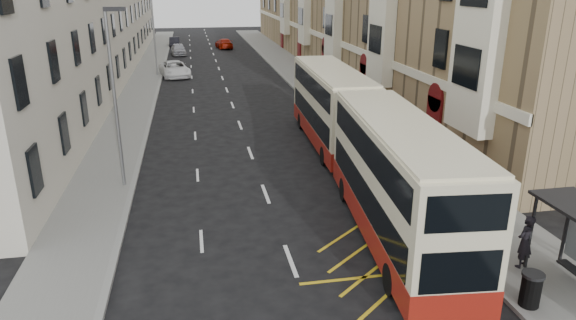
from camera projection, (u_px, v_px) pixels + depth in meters
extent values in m
cube|color=slate|center=(325.00, 95.00, 43.26)|extent=(4.00, 120.00, 0.15)
cube|color=slate|center=(135.00, 102.00, 40.56)|extent=(3.00, 120.00, 0.15)
cube|color=gray|center=(302.00, 96.00, 42.92)|extent=(0.25, 120.00, 0.15)
cube|color=gray|center=(155.00, 102.00, 40.82)|extent=(0.25, 120.00, 0.15)
cube|color=white|center=(308.00, 30.00, 56.69)|extent=(0.18, 79.00, 0.50)
cube|color=white|center=(480.00, 21.00, 22.55)|extent=(0.80, 3.20, 10.00)
cube|color=white|center=(383.00, 8.00, 33.68)|extent=(0.80, 3.20, 10.00)
cube|color=white|center=(334.00, 1.00, 44.81)|extent=(0.80, 3.20, 10.00)
cube|color=#590C0D|center=(433.00, 124.00, 28.23)|extent=(0.20, 1.60, 3.00)
cube|color=#590C0D|center=(363.00, 84.00, 39.36)|extent=(0.20, 1.60, 3.00)
cube|color=#590C0D|center=(324.00, 61.00, 50.49)|extent=(0.20, 1.60, 3.00)
cube|color=#590C0D|center=(299.00, 47.00, 61.62)|extent=(0.20, 1.60, 3.00)
cube|color=#590C0D|center=(282.00, 37.00, 72.75)|extent=(0.20, 1.60, 3.00)
cube|color=beige|center=(82.00, 9.00, 51.77)|extent=(9.00, 79.00, 13.00)
cube|color=black|center=(531.00, 232.00, 16.67)|extent=(0.08, 0.08, 2.60)
cube|color=black|center=(566.00, 229.00, 16.89)|extent=(0.08, 0.08, 2.60)
cylinder|color=red|center=(481.00, 248.00, 17.26)|extent=(0.06, 0.06, 1.00)
cylinder|color=red|center=(437.00, 209.00, 20.27)|extent=(0.06, 0.06, 1.00)
cylinder|color=red|center=(405.00, 179.00, 23.29)|extent=(0.06, 0.06, 1.00)
cube|color=red|center=(438.00, 198.00, 20.12)|extent=(0.05, 6.50, 0.06)
cube|color=red|center=(437.00, 208.00, 20.26)|extent=(0.05, 6.50, 0.06)
cylinder|color=slate|center=(115.00, 101.00, 22.71)|extent=(0.16, 0.16, 8.00)
cube|color=black|center=(114.00, 9.00, 21.49)|extent=(0.90, 0.18, 0.18)
cylinder|color=slate|center=(154.00, 35.00, 50.54)|extent=(0.16, 0.16, 8.00)
cube|color=beige|center=(398.00, 179.00, 18.59)|extent=(3.59, 11.49, 4.06)
cube|color=maroon|center=(395.00, 218.00, 19.11)|extent=(3.62, 11.52, 0.92)
cube|color=black|center=(397.00, 191.00, 18.75)|extent=(3.55, 10.59, 1.13)
cube|color=black|center=(400.00, 146.00, 18.17)|extent=(3.55, 10.59, 1.03)
cube|color=beige|center=(402.00, 123.00, 17.91)|extent=(3.45, 11.03, 0.12)
cube|color=black|center=(362.00, 144.00, 24.02)|extent=(2.18, 0.28, 1.34)
cube|color=black|center=(364.00, 100.00, 23.33)|extent=(1.80, 0.25, 0.46)
cube|color=black|center=(460.00, 272.00, 13.44)|extent=(2.18, 0.28, 1.23)
cylinder|color=black|center=(345.00, 189.00, 22.50)|extent=(0.38, 1.05, 1.03)
cylinder|color=black|center=(396.00, 188.00, 22.71)|extent=(0.38, 1.05, 1.03)
cylinder|color=black|center=(391.00, 280.00, 15.71)|extent=(0.38, 1.05, 1.03)
cylinder|color=black|center=(464.00, 276.00, 15.91)|extent=(0.38, 1.05, 1.03)
cube|color=beige|center=(331.00, 105.00, 29.71)|extent=(2.96, 11.26, 4.01)
cube|color=maroon|center=(331.00, 131.00, 30.22)|extent=(2.99, 11.29, 0.91)
cube|color=black|center=(331.00, 113.00, 29.87)|extent=(2.97, 10.37, 1.12)
cube|color=black|center=(332.00, 84.00, 29.30)|extent=(2.97, 10.37, 1.02)
cube|color=beige|center=(332.00, 70.00, 29.03)|extent=(2.84, 10.81, 0.12)
cube|color=black|center=(313.00, 93.00, 35.05)|extent=(2.16, 0.16, 1.32)
cube|color=black|center=(313.00, 62.00, 34.36)|extent=(1.78, 0.15, 0.46)
cube|color=black|center=(357.00, 140.00, 24.65)|extent=(2.16, 0.16, 1.22)
cylinder|color=black|center=(301.00, 121.00, 33.50)|extent=(0.32, 1.03, 1.02)
cylinder|color=black|center=(335.00, 120.00, 33.82)|extent=(0.32, 1.03, 1.02)
cylinder|color=black|center=(324.00, 156.00, 26.82)|extent=(0.32, 1.03, 1.02)
cylinder|color=black|center=(367.00, 154.00, 27.14)|extent=(0.32, 1.03, 1.02)
cylinder|color=black|center=(531.00, 290.00, 14.92)|extent=(0.58, 0.58, 1.00)
cylinder|color=black|center=(534.00, 275.00, 14.75)|extent=(0.65, 0.65, 0.09)
imported|color=black|center=(525.00, 241.00, 16.84)|extent=(0.80, 0.69, 1.85)
imported|color=black|center=(486.00, 228.00, 17.90)|extent=(1.08, 0.59, 1.75)
imported|color=white|center=(175.00, 69.00, 51.63)|extent=(3.50, 5.94, 1.55)
imported|color=#96989E|center=(178.00, 49.00, 66.65)|extent=(2.18, 4.60, 1.52)
imported|color=black|center=(174.00, 42.00, 75.48)|extent=(1.44, 4.10, 1.35)
imported|color=#911000|center=(224.00, 44.00, 73.23)|extent=(2.48, 5.03, 1.41)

